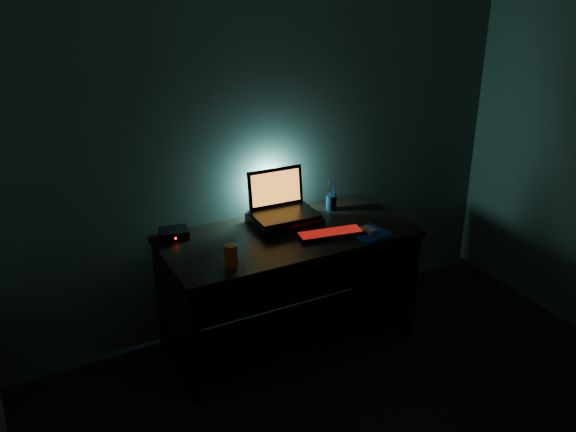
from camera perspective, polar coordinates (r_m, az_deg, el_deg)
The scene contains 10 objects.
room at distance 2.40m, azimuth 18.10°, elevation -5.42°, with size 3.50×4.00×2.50m.
desk at distance 3.95m, azimuth -0.33°, elevation -4.66°, with size 1.50×0.70×0.75m.
riser at distance 3.90m, azimuth -0.31°, elevation -0.36°, with size 0.40×0.30×0.06m, color black.
laptop at distance 3.90m, azimuth -0.64°, elevation 1.12°, with size 0.39×0.29×0.26m.
keyboard at distance 3.77m, azimuth 3.78°, elevation -1.56°, with size 0.41×0.19×0.02m.
mousepad at distance 3.83m, azimuth 7.17°, elevation -1.50°, with size 0.22×0.20×0.00m, color navy.
mouse at distance 3.82m, azimuth 7.18°, elevation -1.28°, with size 0.06×0.09×0.03m, color gray.
pen_cup at distance 4.12m, azimuth 3.87°, elevation 1.23°, with size 0.07×0.07×0.10m, color black.
juice_glass at distance 3.42m, azimuth -5.10°, elevation -3.50°, with size 0.07×0.07×0.12m, color orange.
router at distance 3.79m, azimuth -10.10°, elevation -1.55°, with size 0.18×0.15×0.05m.
Camera 1 is at (-1.57, -1.43, 2.37)m, focal length 40.00 mm.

